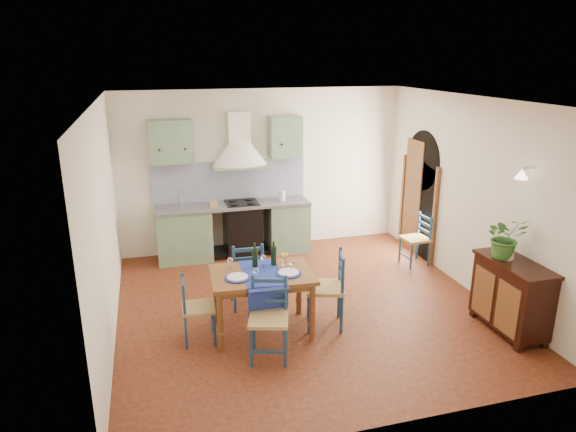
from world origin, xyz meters
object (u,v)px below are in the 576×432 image
at_px(potted_plant, 506,237).
at_px(chair_near, 269,318).
at_px(dining_table, 262,280).
at_px(sideboard, 511,294).

bearing_deg(potted_plant, chair_near, 178.44).
height_order(dining_table, chair_near, dining_table).
relative_size(chair_near, sideboard, 0.90).
bearing_deg(chair_near, sideboard, -4.75).
bearing_deg(dining_table, sideboard, -15.56).
relative_size(dining_table, potted_plant, 2.41).
bearing_deg(chair_near, dining_table, 84.10).
relative_size(chair_near, potted_plant, 1.76).
distance_m(sideboard, potted_plant, 0.72).
xyz_separation_m(dining_table, chair_near, (-0.06, -0.57, -0.21)).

